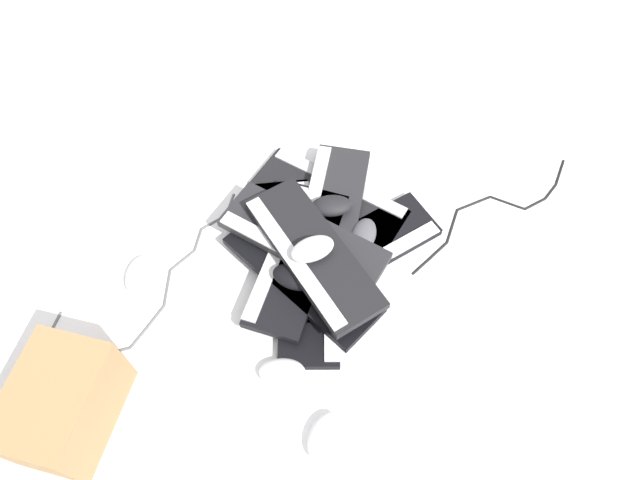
{
  "coord_description": "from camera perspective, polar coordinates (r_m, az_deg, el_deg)",
  "views": [
    {
      "loc": [
        -0.69,
        -0.16,
        1.33
      ],
      "look_at": [
        0.06,
        -0.03,
        0.06
      ],
      "focal_mm": 32.0,
      "sensor_mm": 36.0,
      "label": 1
    }
  ],
  "objects": [
    {
      "name": "keyboard_0",
      "position": [
        1.61,
        0.98,
        4.23
      ],
      "size": [
        0.3,
        0.46,
        0.03
      ],
      "color": "black",
      "rests_on": "ground"
    },
    {
      "name": "cable_1",
      "position": [
        1.67,
        16.96,
        2.77
      ],
      "size": [
        0.46,
        0.41,
        0.01
      ],
      "color": "black",
      "rests_on": "ground"
    },
    {
      "name": "cable_0",
      "position": [
        1.54,
        -17.0,
        -5.03
      ],
      "size": [
        0.56,
        0.35,
        0.01
      ],
      "color": "#59595B",
      "rests_on": "ground"
    },
    {
      "name": "mouse_1",
      "position": [
        1.38,
        -0.75,
        -0.9
      ],
      "size": [
        0.12,
        0.13,
        0.04
      ],
      "primitive_type": "ellipsoid",
      "rotation": [
        0.0,
        0.0,
        2.17
      ],
      "color": "silver",
      "rests_on": "keyboard_7"
    },
    {
      "name": "keyboard_3",
      "position": [
        1.53,
        4.06,
        -0.95
      ],
      "size": [
        0.41,
        0.43,
        0.03
      ],
      "color": "black",
      "rests_on": "ground"
    },
    {
      "name": "keyboard_2",
      "position": [
        1.47,
        -0.96,
        -4.55
      ],
      "size": [
        0.46,
        0.23,
        0.03
      ],
      "color": "black",
      "rests_on": "ground"
    },
    {
      "name": "ground_plane",
      "position": [
        1.51,
        -1.49,
        -3.04
      ],
      "size": [
        3.2,
        3.2,
        0.0
      ],
      "primitive_type": "plane",
      "color": "white"
    },
    {
      "name": "cardboard_box",
      "position": [
        1.39,
        -24.26,
        -14.82
      ],
      "size": [
        0.27,
        0.19,
        0.2
      ],
      "primitive_type": "cube",
      "rotation": [
        0.0,
        0.0,
        6.21
      ],
      "color": "#9E774C",
      "rests_on": "ground"
    },
    {
      "name": "mouse_3",
      "position": [
        1.41,
        -2.64,
        -3.75
      ],
      "size": [
        0.09,
        0.12,
        0.04
      ],
      "primitive_type": "ellipsoid",
      "rotation": [
        0.0,
        0.0,
        1.38
      ],
      "color": "black",
      "rests_on": "keyboard_8"
    },
    {
      "name": "keyboard_4",
      "position": [
        1.48,
        -2.32,
        -1.77
      ],
      "size": [
        0.46,
        0.21,
        0.03
      ],
      "color": "black",
      "rests_on": "keyboard_1"
    },
    {
      "name": "mouse_2",
      "position": [
        1.55,
        -17.67,
        -3.25
      ],
      "size": [
        0.11,
        0.07,
        0.04
      ],
      "primitive_type": "ellipsoid",
      "rotation": [
        0.0,
        0.0,
        0.05
      ],
      "color": "silver",
      "rests_on": "ground"
    },
    {
      "name": "mouse_6",
      "position": [
        1.34,
        0.38,
        -18.96
      ],
      "size": [
        0.12,
        0.09,
        0.04
      ],
      "primitive_type": "ellipsoid",
      "rotation": [
        0.0,
        0.0,
        6.03
      ],
      "color": "silver",
      "rests_on": "ground"
    },
    {
      "name": "keyboard_1",
      "position": [
        1.53,
        -3.14,
        -0.96
      ],
      "size": [
        0.46,
        0.27,
        0.03
      ],
      "color": "black",
      "rests_on": "ground"
    },
    {
      "name": "keyboard_8",
      "position": [
        1.46,
        -1.78,
        -3.34
      ],
      "size": [
        0.37,
        0.45,
        0.03
      ],
      "color": "black",
      "rests_on": "keyboard_2"
    },
    {
      "name": "mouse_4",
      "position": [
        1.52,
        1.15,
        3.44
      ],
      "size": [
        0.09,
        0.12,
        0.04
      ],
      "primitive_type": "ellipsoid",
      "rotation": [
        0.0,
        0.0,
        4.98
      ],
      "color": "black",
      "rests_on": "keyboard_6"
    },
    {
      "name": "mouse_5",
      "position": [
        1.38,
        -3.77,
        -13.02
      ],
      "size": [
        0.09,
        0.12,
        0.04
      ],
      "primitive_type": "ellipsoid",
      "rotation": [
        0.0,
        0.0,
        4.91
      ],
      "color": "silver",
      "rests_on": "ground"
    },
    {
      "name": "keyboard_6",
      "position": [
        1.55,
        1.1,
        2.86
      ],
      "size": [
        0.44,
        0.15,
        0.03
      ],
      "color": "#232326",
      "rests_on": "keyboard_0"
    },
    {
      "name": "keyboard_7",
      "position": [
        1.41,
        -0.77,
        -1.27
      ],
      "size": [
        0.43,
        0.41,
        0.03
      ],
      "color": "black",
      "rests_on": "keyboard_5"
    },
    {
      "name": "mouse_0",
      "position": [
        1.51,
        4.34,
        0.45
      ],
      "size": [
        0.12,
        0.08,
        0.04
      ],
      "primitive_type": "ellipsoid",
      "rotation": [
        0.0,
        0.0,
        3.0
      ],
      "color": "#4C4C51",
      "rests_on": "keyboard_3"
    },
    {
      "name": "keyboard_5",
      "position": [
        1.47,
        -1.74,
        0.02
      ],
      "size": [
        0.3,
        0.46,
        0.03
      ],
      "color": "#232326",
      "rests_on": "keyboard_4"
    }
  ]
}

